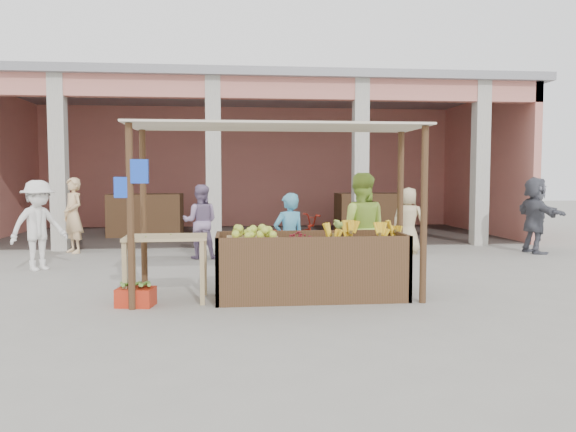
{
  "coord_description": "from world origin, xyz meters",
  "views": [
    {
      "loc": [
        -0.58,
        -7.64,
        1.68
      ],
      "look_at": [
        0.31,
        1.2,
        1.06
      ],
      "focal_mm": 35.0,
      "sensor_mm": 36.0,
      "label": 1
    }
  ],
  "objects": [
    {
      "name": "market_building",
      "position": [
        0.05,
        8.93,
        2.7
      ],
      "size": [
        14.4,
        6.4,
        4.2
      ],
      "color": "tan",
      "rests_on": "ground"
    },
    {
      "name": "melon_tray",
      "position": [
        -0.3,
        -0.04,
        0.89
      ],
      "size": [
        0.7,
        0.61,
        0.19
      ],
      "color": "#A27F53",
      "rests_on": "fruit_stall"
    },
    {
      "name": "red_crate",
      "position": [
        -1.83,
        -0.27,
        0.12
      ],
      "size": [
        0.51,
        0.41,
        0.24
      ],
      "primitive_type": "cube",
      "rotation": [
        0.0,
        0.0,
        -0.17
      ],
      "color": "#B32813",
      "rests_on": "ground"
    },
    {
      "name": "berry_heap",
      "position": [
        0.34,
        -0.03,
        0.87
      ],
      "size": [
        0.47,
        0.38,
        0.15
      ],
      "primitive_type": "ellipsoid",
      "color": "maroon",
      "rests_on": "fruit_stall"
    },
    {
      "name": "produce_sacks",
      "position": [
        2.55,
        5.18,
        0.3
      ],
      "size": [
        0.97,
        0.73,
        0.59
      ],
      "color": "maroon",
      "rests_on": "ground"
    },
    {
      "name": "banana_heap",
      "position": [
        1.22,
        -0.03,
        0.9
      ],
      "size": [
        1.13,
        0.62,
        0.21
      ],
      "primitive_type": null,
      "color": "gold",
      "rests_on": "fruit_stall"
    },
    {
      "name": "side_table",
      "position": [
        -1.47,
        0.03,
        0.74
      ],
      "size": [
        1.12,
        0.76,
        0.88
      ],
      "rotation": [
        0.0,
        0.0,
        0.03
      ],
      "color": "tan",
      "rests_on": "ground"
    },
    {
      "name": "shopper_c",
      "position": [
        3.26,
        4.28,
        0.8
      ],
      "size": [
        0.92,
        0.84,
        1.61
      ],
      "primitive_type": "imported",
      "rotation": [
        0.0,
        0.0,
        2.58
      ],
      "color": "tan",
      "rests_on": "ground"
    },
    {
      "name": "ground",
      "position": [
        0.0,
        0.0,
        0.0
      ],
      "size": [
        60.0,
        60.0,
        0.0
      ],
      "primitive_type": "plane",
      "color": "gray",
      "rests_on": "ground"
    },
    {
      "name": "vendor_green",
      "position": [
        1.39,
        0.85,
        0.92
      ],
      "size": [
        0.98,
        0.71,
        1.84
      ],
      "primitive_type": "imported",
      "rotation": [
        0.0,
        0.0,
        2.9
      ],
      "color": "#B1DB4B",
      "rests_on": "ground"
    },
    {
      "name": "shopper_a",
      "position": [
        -4.04,
        2.78,
        0.88
      ],
      "size": [
        1.19,
        1.2,
        1.75
      ],
      "primitive_type": "imported",
      "rotation": [
        0.0,
        0.0,
        0.8
      ],
      "color": "white",
      "rests_on": "ground"
    },
    {
      "name": "shopper_f",
      "position": [
        -1.23,
        3.98,
        0.83
      ],
      "size": [
        0.84,
        0.51,
        1.67
      ],
      "primitive_type": "imported",
      "rotation": [
        0.0,
        0.0,
        3.09
      ],
      "color": "gray",
      "rests_on": "ground"
    },
    {
      "name": "plantain_bundle",
      "position": [
        -1.83,
        -0.27,
        0.28
      ],
      "size": [
        0.38,
        0.26,
        0.08
      ],
      "primitive_type": null,
      "color": "#5A8731",
      "rests_on": "red_crate"
    },
    {
      "name": "motorcycle",
      "position": [
        0.41,
        2.48,
        0.52
      ],
      "size": [
        1.31,
        2.11,
        1.04
      ],
      "primitive_type": "imported",
      "rotation": [
        0.0,
        0.0,
        1.91
      ],
      "color": "maroon",
      "rests_on": "ground"
    },
    {
      "name": "shopper_e",
      "position": [
        -4.06,
        5.1,
        0.87
      ],
      "size": [
        0.79,
        0.81,
        1.73
      ],
      "primitive_type": "imported",
      "rotation": [
        0.0,
        0.0,
        -0.85
      ],
      "color": "#E4B983",
      "rests_on": "ground"
    },
    {
      "name": "stall_awning",
      "position": [
        -0.01,
        0.06,
        1.98
      ],
      "size": [
        4.09,
        1.35,
        2.39
      ],
      "color": "#503220",
      "rests_on": "ground"
    },
    {
      "name": "papaya_pile",
      "position": [
        -1.47,
        0.03,
        0.99
      ],
      "size": [
        0.71,
        0.41,
        0.2
      ],
      "primitive_type": null,
      "color": "#52872C",
      "rests_on": "side_table"
    },
    {
      "name": "shopper_d",
      "position": [
        6.06,
        4.07,
        0.89
      ],
      "size": [
        0.75,
        1.67,
        1.77
      ],
      "primitive_type": "imported",
      "rotation": [
        0.0,
        0.0,
        1.62
      ],
      "color": "#51535E",
      "rests_on": "ground"
    },
    {
      "name": "fruit_stall",
      "position": [
        0.5,
        0.0,
        0.4
      ],
      "size": [
        2.6,
        0.95,
        0.8
      ],
      "primitive_type": "cube",
      "color": "#503220",
      "rests_on": "ground"
    },
    {
      "name": "vendor_blue",
      "position": [
        0.29,
        0.94,
        0.77
      ],
      "size": [
        0.69,
        0.61,
        1.53
      ],
      "primitive_type": "imported",
      "rotation": [
        0.0,
        0.0,
        3.55
      ],
      "color": "#4DA7D1",
      "rests_on": "ground"
    }
  ]
}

